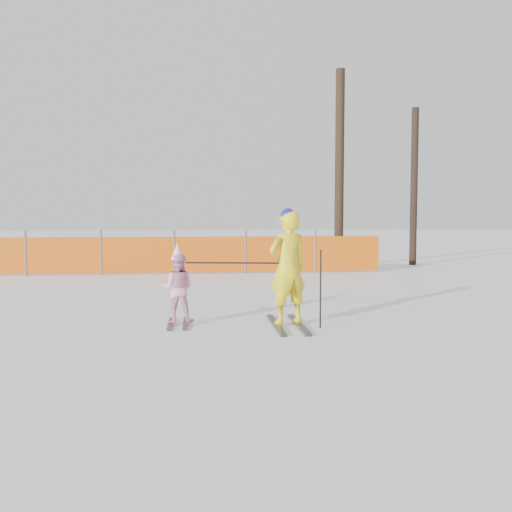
# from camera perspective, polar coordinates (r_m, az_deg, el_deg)

# --- Properties ---
(ground) EXTENTS (120.00, 120.00, 0.00)m
(ground) POSITION_cam_1_polar(r_m,az_deg,el_deg) (8.51, 0.35, -6.97)
(ground) COLOR white
(ground) RESTS_ON ground
(adult) EXTENTS (0.71, 1.55, 1.74)m
(adult) POSITION_cam_1_polar(r_m,az_deg,el_deg) (8.38, 3.18, -1.18)
(adult) COLOR black
(adult) RESTS_ON ground
(child) EXTENTS (0.55, 0.95, 1.22)m
(child) POSITION_cam_1_polar(r_m,az_deg,el_deg) (8.58, -7.85, -3.15)
(child) COLOR black
(child) RESTS_ON ground
(ski_poles) EXTENTS (1.96, 0.47, 1.14)m
(ski_poles) POSITION_cam_1_polar(r_m,az_deg,el_deg) (8.33, 1.56, -1.86)
(ski_poles) COLOR black
(ski_poles) RESTS_ON ground
(safety_fence) EXTENTS (17.89, 0.06, 1.25)m
(safety_fence) POSITION_cam_1_polar(r_m,az_deg,el_deg) (16.48, -19.16, 0.08)
(safety_fence) COLOR #595960
(safety_fence) RESTS_ON ground
(tree_trunks) EXTENTS (2.96, 0.95, 6.17)m
(tree_trunks) POSITION_cam_1_polar(r_m,az_deg,el_deg) (18.72, 11.09, 7.86)
(tree_trunks) COLOR black
(tree_trunks) RESTS_ON ground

